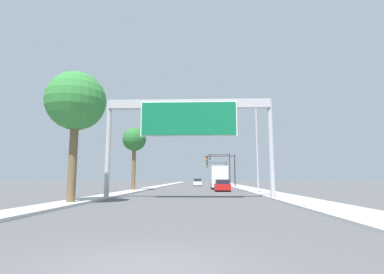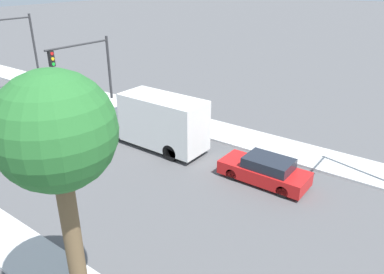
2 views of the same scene
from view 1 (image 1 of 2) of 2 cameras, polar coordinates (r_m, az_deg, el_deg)
ground_plane at (r=5.80m, az=-9.89°, el=-23.88°), size 300.00×300.00×0.00m
sidewalk_right at (r=65.82m, az=7.99°, el=-9.11°), size 3.00×120.00×0.15m
median_strip_left at (r=66.01m, az=-5.25°, el=-9.15°), size 2.00×120.00×0.15m
sign_gantry at (r=23.84m, az=-0.62°, el=3.60°), size 13.30×0.73×7.87m
car_near_center at (r=64.01m, az=1.11°, el=-8.64°), size 1.72×4.75×1.54m
car_far_right at (r=38.30m, az=5.74°, el=-9.20°), size 1.86×4.69×1.44m
truck_box_primary at (r=46.00m, az=5.12°, el=-7.70°), size 2.31×7.65×3.37m
traffic_light_near_intersection at (r=53.65m, az=6.19°, el=-5.23°), size 5.45×0.32×5.82m
traffic_light_mid_block at (r=63.67m, az=5.95°, el=-5.11°), size 4.63×0.32×6.86m
traffic_light_far_intersection at (r=73.60m, az=5.18°, el=-6.06°), size 5.08×0.32×5.63m
palm_tree_foreground at (r=21.05m, az=-21.24°, el=6.17°), size 3.84×3.84×8.54m
palm_tree_background at (r=40.07m, az=-10.92°, el=-0.68°), size 3.08×3.08×8.24m
street_lamp_right at (r=32.45m, az=11.71°, el=-0.80°), size 2.69×0.28×9.39m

